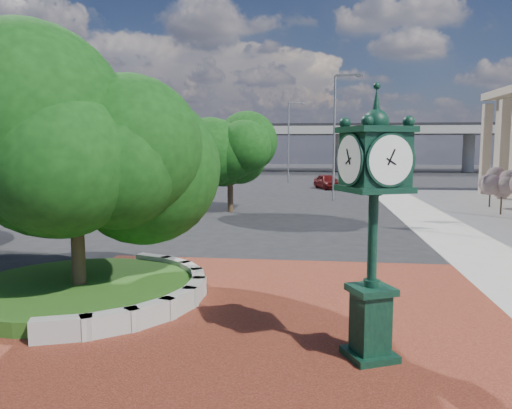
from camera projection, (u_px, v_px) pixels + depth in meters
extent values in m
plane|color=black|center=(263.00, 305.00, 12.96)|extent=(200.00, 200.00, 0.00)
cube|color=maroon|center=(258.00, 317.00, 11.97)|extent=(12.00, 12.00, 0.04)
cube|color=#9E9B93|center=(62.00, 330.00, 10.44)|extent=(1.29, 0.76, 0.54)
cube|color=#9E9B93|center=(110.00, 324.00, 10.80)|extent=(1.20, 1.04, 0.54)
cube|color=#9E9B93|center=(151.00, 314.00, 11.41)|extent=(1.00, 1.22, 0.54)
cube|color=#9E9B93|center=(179.00, 303.00, 12.22)|extent=(0.71, 1.30, 0.54)
cube|color=#9E9B93|center=(195.00, 292.00, 13.15)|extent=(0.35, 1.25, 0.54)
cube|color=#9E9B93|center=(198.00, 282.00, 14.11)|extent=(0.71, 1.30, 0.54)
cube|color=#9E9B93|center=(191.00, 274.00, 15.03)|extent=(1.00, 1.22, 0.54)
cube|color=#9E9B93|center=(176.00, 268.00, 15.80)|extent=(1.20, 1.04, 0.54)
cube|color=#9E9B93|center=(154.00, 263.00, 16.37)|extent=(1.29, 0.76, 0.54)
cylinder|color=#1E4D16|center=(80.00, 290.00, 13.54)|extent=(6.10, 6.10, 0.40)
cube|color=#9E9B93|center=(309.00, 131.00, 81.19)|extent=(90.00, 12.00, 1.20)
cube|color=black|center=(310.00, 126.00, 81.10)|extent=(90.00, 12.00, 0.40)
cylinder|color=#9E9B93|center=(105.00, 152.00, 85.85)|extent=(1.80, 1.80, 6.00)
cylinder|color=#9E9B93|center=(219.00, 152.00, 83.42)|extent=(1.80, 1.80, 6.00)
cylinder|color=#9E9B93|center=(340.00, 153.00, 81.00)|extent=(1.80, 1.80, 6.00)
cylinder|color=#9E9B93|center=(468.00, 153.00, 78.57)|extent=(1.80, 1.80, 6.00)
cylinder|color=#38281C|center=(78.00, 259.00, 13.44)|extent=(0.36, 0.36, 2.17)
sphere|color=#0F370F|center=(74.00, 160.00, 13.13)|extent=(5.20, 5.20, 5.20)
cylinder|color=#38281C|center=(230.00, 196.00, 31.07)|extent=(0.36, 0.36, 1.92)
sphere|color=#0F370F|center=(230.00, 160.00, 30.81)|extent=(4.40, 4.40, 4.40)
cube|color=black|center=(369.00, 355.00, 9.62)|extent=(1.15, 1.15, 0.17)
cube|color=black|center=(370.00, 322.00, 9.55)|extent=(0.79, 0.79, 1.20)
cube|color=black|center=(371.00, 290.00, 9.47)|extent=(1.01, 1.01, 0.13)
cylinder|color=black|center=(373.00, 238.00, 9.36)|extent=(0.18, 0.18, 1.85)
cube|color=black|center=(375.00, 159.00, 9.18)|extent=(1.30, 1.30, 0.98)
cylinder|color=white|center=(390.00, 160.00, 8.70)|extent=(0.82, 0.42, 0.87)
cylinder|color=white|center=(361.00, 159.00, 9.67)|extent=(0.82, 0.42, 0.87)
cylinder|color=white|center=(350.00, 160.00, 9.03)|extent=(0.42, 0.82, 0.87)
cylinder|color=white|center=(399.00, 159.00, 9.33)|extent=(0.42, 0.82, 0.87)
sphere|color=black|center=(376.00, 122.00, 9.10)|extent=(0.48, 0.48, 0.48)
cone|color=black|center=(376.00, 102.00, 9.06)|extent=(0.20, 0.20, 0.54)
imported|color=#520C0B|center=(328.00, 182.00, 47.64)|extent=(2.96, 4.43, 1.40)
cylinder|color=slate|center=(334.00, 139.00, 37.16)|extent=(0.16, 0.16, 9.24)
cube|color=slate|center=(348.00, 75.00, 36.33)|extent=(1.84, 0.52, 0.12)
cube|color=slate|center=(359.00, 76.00, 36.08)|extent=(0.55, 0.35, 0.15)
cylinder|color=slate|center=(288.00, 143.00, 55.29)|extent=(0.16, 0.16, 8.82)
cube|color=slate|center=(297.00, 103.00, 54.84)|extent=(1.76, 0.48, 0.12)
cube|color=slate|center=(304.00, 104.00, 54.90)|extent=(0.53, 0.33, 0.15)
cylinder|color=#38281C|center=(501.00, 205.00, 29.63)|extent=(0.10, 0.10, 1.20)
sphere|color=#B05898|center=(502.00, 188.00, 29.51)|extent=(1.20, 1.20, 1.20)
cylinder|color=#38281C|center=(490.00, 199.00, 33.30)|extent=(0.10, 0.10, 1.20)
sphere|color=#B05898|center=(490.00, 184.00, 33.18)|extent=(1.20, 1.20, 1.20)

